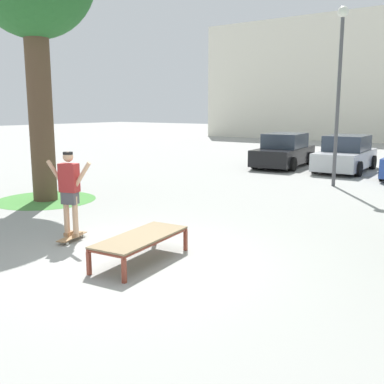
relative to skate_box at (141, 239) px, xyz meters
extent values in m
plane|color=#999993|center=(-0.03, 0.03, -0.41)|extent=(120.00, 120.00, 0.00)
cube|color=brown|center=(-0.45, 0.88, -0.22)|extent=(0.07, 0.07, 0.38)
cube|color=brown|center=(0.25, 0.95, -0.22)|extent=(0.07, 0.07, 0.38)
cube|color=brown|center=(-0.25, -0.95, -0.22)|extent=(0.07, 0.07, 0.38)
cube|color=brown|center=(0.45, -0.88, -0.22)|extent=(0.07, 0.07, 0.38)
cylinder|color=brown|center=(-0.35, -0.04, -0.01)|extent=(0.26, 1.89, 0.05)
cylinder|color=brown|center=(0.35, 0.04, -0.01)|extent=(0.26, 1.89, 0.05)
cylinder|color=brown|center=(-0.10, 0.91, -0.01)|extent=(0.76, 0.13, 0.05)
cylinder|color=brown|center=(0.10, -0.91, -0.01)|extent=(0.76, 0.13, 0.05)
cube|color=#847051|center=(0.00, 0.00, 0.03)|extent=(0.97, 1.97, 0.03)
cube|color=#9E754C|center=(-1.97, 0.13, -0.33)|extent=(0.43, 0.82, 0.02)
cylinder|color=silver|center=(-2.12, 0.37, -0.39)|extent=(0.05, 0.06, 0.06)
cylinder|color=silver|center=(-1.98, 0.42, -0.39)|extent=(0.05, 0.06, 0.06)
cylinder|color=silver|center=(-1.96, -0.16, -0.39)|extent=(0.05, 0.06, 0.06)
cylinder|color=silver|center=(-1.82, -0.12, -0.39)|extent=(0.05, 0.06, 0.06)
cylinder|color=tan|center=(-2.07, 0.10, 0.09)|extent=(0.11, 0.11, 0.82)
cube|color=#99704C|center=(-2.08, 0.14, -0.29)|extent=(0.17, 0.26, 0.07)
cylinder|color=tan|center=(-1.87, 0.16, 0.09)|extent=(0.11, 0.11, 0.82)
cube|color=#99704C|center=(-1.89, 0.20, -0.29)|extent=(0.17, 0.26, 0.07)
cube|color=#4C4C51|center=(-1.97, 0.13, 0.46)|extent=(0.35, 0.28, 0.24)
cube|color=maroon|center=(-1.97, 0.13, 0.86)|extent=(0.41, 0.32, 0.56)
cylinder|color=tan|center=(-2.26, 0.04, 0.94)|extent=(0.40, 0.19, 0.52)
cylinder|color=tan|center=(-1.68, 0.21, 0.94)|extent=(0.40, 0.19, 0.52)
sphere|color=tan|center=(-1.97, 0.13, 1.27)|extent=(0.20, 0.20, 0.20)
cylinder|color=black|center=(-1.97, 0.13, 1.34)|extent=(0.19, 0.19, 0.05)
cylinder|color=brown|center=(-5.86, 2.38, 1.98)|extent=(0.67, 0.67, 4.79)
cylinder|color=#47893D|center=(-5.86, 2.38, -0.41)|extent=(2.84, 2.84, 0.01)
cube|color=black|center=(-3.53, 13.47, 0.10)|extent=(2.10, 4.35, 0.70)
cube|color=#2D3847|center=(-3.54, 13.62, 0.77)|extent=(1.76, 2.24, 0.64)
cylinder|color=black|center=(-2.55, 12.26, -0.11)|extent=(0.28, 0.62, 0.60)
cylinder|color=black|center=(-4.25, 12.09, -0.11)|extent=(0.28, 0.62, 0.60)
cylinder|color=black|center=(-2.81, 14.85, -0.11)|extent=(0.28, 0.62, 0.60)
cylinder|color=black|center=(-4.50, 14.69, -0.11)|extent=(0.28, 0.62, 0.60)
cube|color=#B7BABF|center=(-0.79, 13.63, 0.10)|extent=(1.91, 4.28, 0.70)
cube|color=#2D3847|center=(-0.80, 13.78, 0.77)|extent=(1.67, 2.18, 0.64)
cylinder|color=black|center=(0.13, 12.37, -0.11)|extent=(0.25, 0.61, 0.60)
cylinder|color=black|center=(-1.57, 12.29, -0.11)|extent=(0.25, 0.61, 0.60)
cylinder|color=black|center=(-0.01, 14.97, -0.11)|extent=(0.25, 0.61, 0.60)
cylinder|color=black|center=(-1.70, 14.89, -0.11)|extent=(0.25, 0.61, 0.60)
cylinder|color=black|center=(1.15, 11.88, -0.11)|extent=(0.24, 0.61, 0.60)
cylinder|color=#4C4C51|center=(0.08, 9.65, 2.34)|extent=(0.12, 0.12, 5.50)
sphere|color=silver|center=(0.08, 9.65, 5.24)|extent=(0.36, 0.36, 0.36)
camera|label=1|loc=(5.08, -5.54, 2.19)|focal=42.32mm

